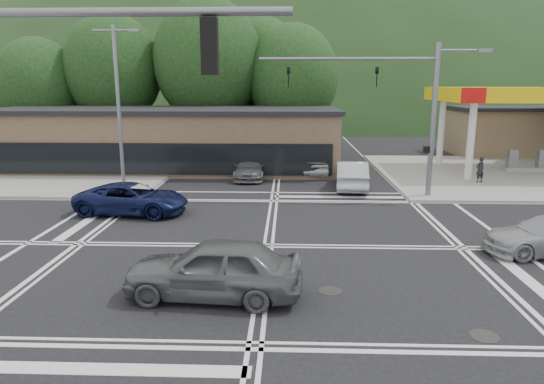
{
  "coord_description": "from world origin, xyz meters",
  "views": [
    {
      "loc": [
        0.75,
        -17.31,
        5.93
      ],
      "look_at": [
        0.04,
        3.04,
        1.4
      ],
      "focal_mm": 32.0,
      "sensor_mm": 36.0,
      "label": 1
    }
  ],
  "objects_px": {
    "car_queue_a": "(352,175)",
    "pedestrian": "(480,170)",
    "car_blue_west": "(132,199)",
    "car_queue_b": "(317,162)",
    "car_grey_center": "(214,268)",
    "car_northbound": "(250,168)"
  },
  "relations": [
    {
      "from": "car_queue_a",
      "to": "pedestrian",
      "type": "relative_size",
      "value": 3.17
    },
    {
      "from": "car_blue_west",
      "to": "car_queue_b",
      "type": "xyz_separation_m",
      "value": [
        9.19,
        10.66,
        0.08
      ]
    },
    {
      "from": "car_blue_west",
      "to": "car_grey_center",
      "type": "height_order",
      "value": "car_grey_center"
    },
    {
      "from": "pedestrian",
      "to": "car_queue_a",
      "type": "bearing_deg",
      "value": -13.03
    },
    {
      "from": "car_blue_west",
      "to": "pedestrian",
      "type": "distance_m",
      "value": 20.16
    },
    {
      "from": "car_queue_b",
      "to": "car_northbound",
      "type": "xyz_separation_m",
      "value": [
        -4.38,
        -1.74,
        -0.13
      ]
    },
    {
      "from": "car_grey_center",
      "to": "car_northbound",
      "type": "distance_m",
      "value": 17.89
    },
    {
      "from": "car_queue_b",
      "to": "pedestrian",
      "type": "height_order",
      "value": "pedestrian"
    },
    {
      "from": "car_queue_a",
      "to": "car_blue_west",
      "type": "bearing_deg",
      "value": 34.11
    },
    {
      "from": "car_blue_west",
      "to": "car_queue_b",
      "type": "distance_m",
      "value": 14.07
    },
    {
      "from": "car_blue_west",
      "to": "car_queue_a",
      "type": "height_order",
      "value": "car_queue_a"
    },
    {
      "from": "car_blue_west",
      "to": "car_queue_b",
      "type": "height_order",
      "value": "car_queue_b"
    },
    {
      "from": "car_queue_a",
      "to": "pedestrian",
      "type": "height_order",
      "value": "pedestrian"
    },
    {
      "from": "car_blue_west",
      "to": "car_grey_center",
      "type": "xyz_separation_m",
      "value": [
        5.21,
        -8.96,
        0.13
      ]
    },
    {
      "from": "car_queue_b",
      "to": "car_blue_west",
      "type": "bearing_deg",
      "value": 53.56
    },
    {
      "from": "car_queue_a",
      "to": "car_queue_b",
      "type": "height_order",
      "value": "car_queue_a"
    },
    {
      "from": "car_grey_center",
      "to": "pedestrian",
      "type": "height_order",
      "value": "pedestrian"
    },
    {
      "from": "car_grey_center",
      "to": "car_queue_b",
      "type": "distance_m",
      "value": 20.02
    },
    {
      "from": "pedestrian",
      "to": "car_northbound",
      "type": "bearing_deg",
      "value": -29.38
    },
    {
      "from": "car_queue_b",
      "to": "car_northbound",
      "type": "relative_size",
      "value": 1.02
    },
    {
      "from": "car_queue_a",
      "to": "car_queue_b",
      "type": "distance_m",
      "value": 5.03
    },
    {
      "from": "car_blue_west",
      "to": "car_queue_b",
      "type": "bearing_deg",
      "value": -34.59
    }
  ]
}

